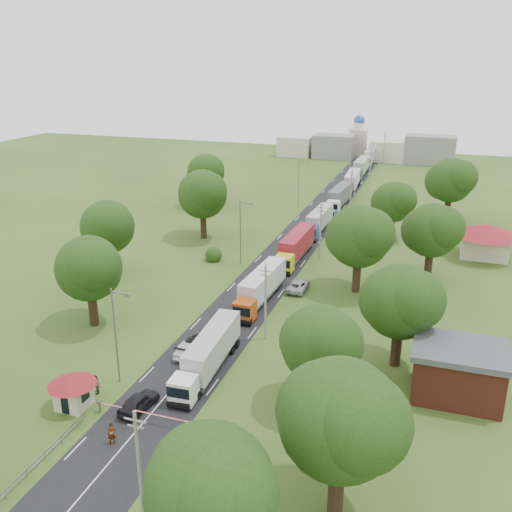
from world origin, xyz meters
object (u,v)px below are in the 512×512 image
at_px(info_sign, 335,217).
at_px(guard_booth, 72,386).
at_px(truck_0, 209,353).
at_px(car_lane_mid, 191,349).
at_px(car_lane_front, 139,402).
at_px(pedestrian_near, 112,434).
at_px(boom_barrier, 130,410).

bearing_deg(info_sign, guard_booth, -101.68).
distance_m(truck_0, car_lane_mid, 4.12).
bearing_deg(car_lane_front, truck_0, -105.32).
bearing_deg(guard_booth, pedestrian_near, -29.49).
height_order(boom_barrier, pedestrian_near, pedestrian_near).
bearing_deg(car_lane_front, boom_barrier, 96.90).
height_order(car_lane_front, car_lane_mid, same).
bearing_deg(guard_booth, car_lane_mid, 62.68).
relative_size(boom_barrier, car_lane_mid, 1.95).
relative_size(car_lane_mid, pedestrian_near, 2.46).
distance_m(truck_0, pedestrian_near, 13.58).
relative_size(info_sign, car_lane_front, 0.90).
bearing_deg(car_lane_front, car_lane_mid, -84.08).
height_order(info_sign, truck_0, info_sign).
relative_size(guard_booth, info_sign, 1.07).
distance_m(car_lane_front, pedestrian_near, 5.01).
bearing_deg(truck_0, car_lane_mid, 143.39).
bearing_deg(car_lane_mid, boom_barrier, 92.90).
distance_m(guard_booth, truck_0, 13.44).
bearing_deg(info_sign, boom_barrier, -96.24).
xyz_separation_m(car_lane_mid, pedestrian_near, (-0.01, -15.50, 0.18)).
height_order(guard_booth, info_sign, info_sign).
relative_size(guard_booth, car_lane_mid, 0.93).
distance_m(car_lane_front, car_lane_mid, 10.51).
relative_size(car_lane_front, car_lane_mid, 0.97).
height_order(truck_0, pedestrian_near, truck_0).
bearing_deg(boom_barrier, pedestrian_near, -84.35).
bearing_deg(pedestrian_near, info_sign, 55.37).
xyz_separation_m(guard_booth, truck_0, (9.34, 9.67, -0.10)).
distance_m(truck_0, car_lane_front, 8.97).
xyz_separation_m(boom_barrier, pedestrian_near, (0.35, -3.50, 0.07)).
distance_m(info_sign, car_lane_mid, 48.45).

